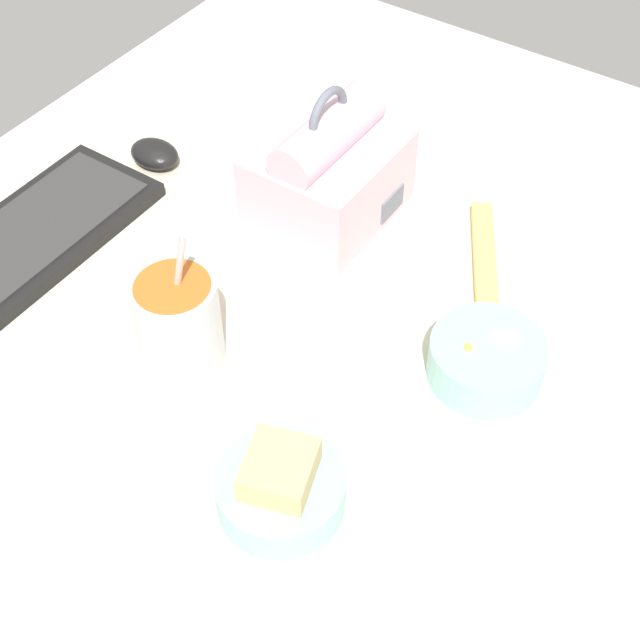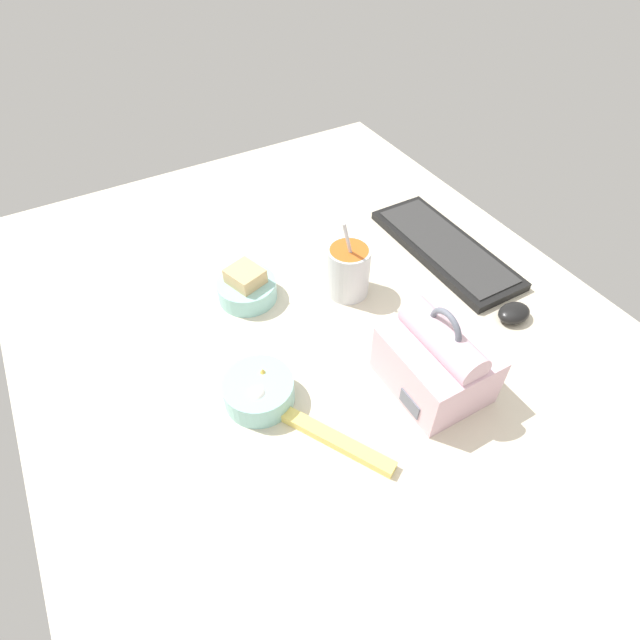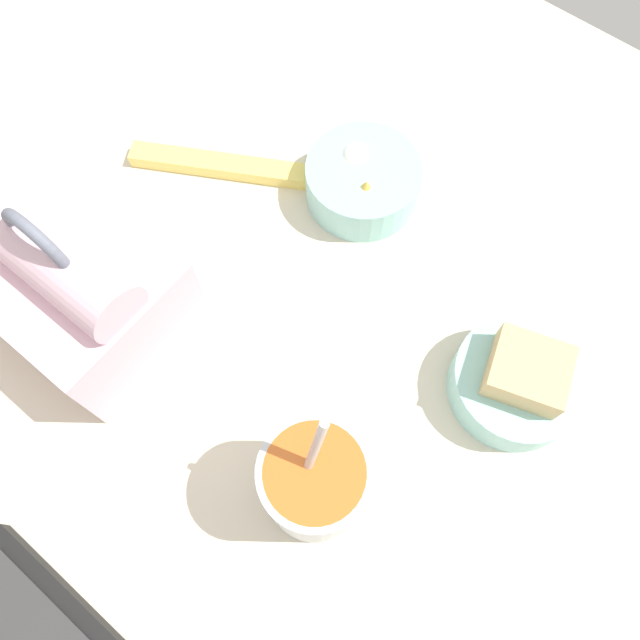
{
  "view_description": "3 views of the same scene",
  "coord_description": "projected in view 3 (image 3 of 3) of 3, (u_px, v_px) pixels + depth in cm",
  "views": [
    {
      "loc": [
        -46.78,
        -35.75,
        75.27
      ],
      "look_at": [
        3.57,
        -1.73,
        7.0
      ],
      "focal_mm": 50.0,
      "sensor_mm": 36.0,
      "label": 1
    },
    {
      "loc": [
        58.42,
        -33.15,
        73.48
      ],
      "look_at": [
        3.57,
        -1.73,
        7.0
      ],
      "focal_mm": 28.0,
      "sensor_mm": 36.0,
      "label": 2
    },
    {
      "loc": [
        -9.86,
        15.09,
        59.11
      ],
      "look_at": [
        3.57,
        -1.73,
        7.0
      ],
      "focal_mm": 35.0,
      "sensor_mm": 36.0,
      "label": 3
    }
  ],
  "objects": [
    {
      "name": "chopstick_case",
      "position": [
        230.0,
        167.0,
        0.68
      ],
      "size": [
        20.32,
        12.85,
        1.6
      ],
      "color": "#EFD666",
      "rests_on": "desk_surface"
    },
    {
      "name": "desk_surface",
      "position": [
        338.0,
        378.0,
        0.61
      ],
      "size": [
        140.0,
        110.0,
        2.0
      ],
      "color": "beige",
      "rests_on": "ground"
    },
    {
      "name": "bento_bowl_sandwich",
      "position": [
        518.0,
        381.0,
        0.57
      ],
      "size": [
        12.02,
        12.02,
        7.3
      ],
      "color": "#93D1CC",
      "rests_on": "desk_surface"
    },
    {
      "name": "bento_bowl_snacks",
      "position": [
        363.0,
        181.0,
        0.65
      ],
      "size": [
        12.02,
        12.02,
        5.57
      ],
      "color": "#93D1CC",
      "rests_on": "desk_surface"
    },
    {
      "name": "lunch_bag",
      "position": [
        76.0,
        287.0,
        0.56
      ],
      "size": [
        17.26,
        14.67,
        17.75
      ],
      "color": "beige",
      "rests_on": "desk_surface"
    },
    {
      "name": "soup_cup",
      "position": [
        315.0,
        482.0,
        0.5
      ],
      "size": [
        8.77,
        8.77,
        18.13
      ],
      "color": "silver",
      "rests_on": "desk_surface"
    }
  ]
}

